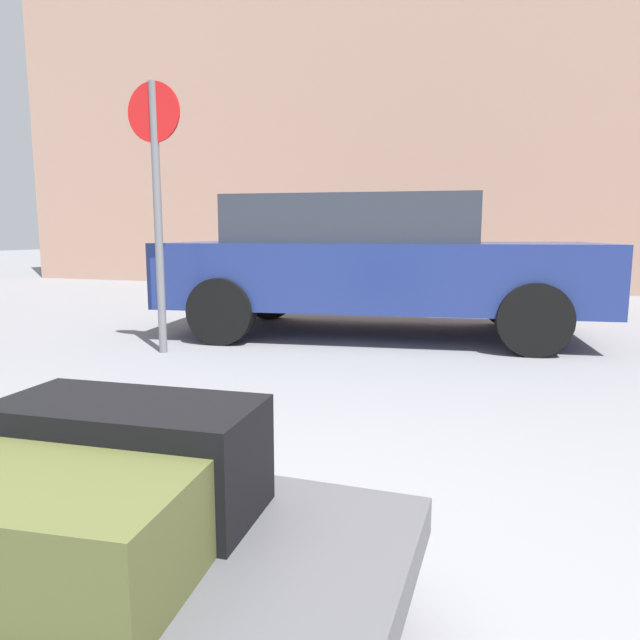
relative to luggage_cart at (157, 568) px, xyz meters
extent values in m
cube|color=tan|center=(2.00, 10.47, 4.03)|extent=(24.00, 1.20, 8.60)
cube|color=#4C4C51|center=(0.00, 0.00, 0.02)|extent=(1.16, 0.85, 0.10)
cylinder|color=black|center=(0.40, 0.29, -0.15)|extent=(0.24, 0.06, 0.24)
cylinder|color=black|center=(-0.40, 0.29, -0.15)|extent=(0.24, 0.06, 0.24)
cube|color=black|center=(-0.15, 0.12, 0.21)|extent=(0.69, 0.36, 0.29)
cube|color=#4C5128|center=(-0.10, -0.21, 0.19)|extent=(0.62, 0.45, 0.23)
cube|color=navy|center=(-0.57, 4.81, 0.37)|extent=(4.50, 2.37, 0.64)
cube|color=#2D333D|center=(-0.82, 4.78, 0.92)|extent=(2.60, 1.90, 0.46)
cylinder|color=black|center=(0.72, 5.85, 0.05)|extent=(0.66, 0.30, 0.64)
cylinder|color=black|center=(0.95, 4.16, 0.05)|extent=(0.66, 0.30, 0.64)
cylinder|color=black|center=(-2.09, 5.46, 0.05)|extent=(0.66, 0.30, 0.64)
cylinder|color=black|center=(-1.86, 3.78, 0.05)|extent=(0.66, 0.30, 0.64)
cylinder|color=slate|center=(-2.17, 3.26, 0.89)|extent=(0.07, 0.07, 2.31)
cylinder|color=red|center=(-2.17, 3.26, 1.79)|extent=(0.50, 0.02, 0.50)
camera|label=1|loc=(0.76, -1.06, 0.78)|focal=32.21mm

